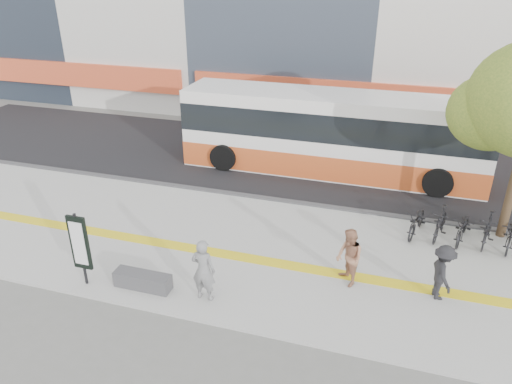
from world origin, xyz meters
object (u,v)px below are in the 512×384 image
(pedestrian_tan, at_px, (349,258))
(signboard, at_px, (80,244))
(seated_woman, at_px, (203,270))
(bus, at_px, (331,136))
(bench, at_px, (143,280))
(pedestrian_dark, at_px, (442,272))

(pedestrian_tan, bearing_deg, signboard, -105.82)
(seated_woman, relative_size, pedestrian_tan, 1.07)
(bus, bearing_deg, seated_woman, -100.18)
(bench, height_order, seated_woman, seated_woman)
(bus, relative_size, seated_woman, 6.93)
(bench, height_order, pedestrian_dark, pedestrian_dark)
(bench, distance_m, signboard, 1.94)
(bus, relative_size, pedestrian_dark, 7.85)
(signboard, xyz_separation_m, seated_woman, (3.40, 0.38, -0.39))
(signboard, height_order, seated_woman, signboard)
(bench, height_order, bus, bus)
(pedestrian_dark, bearing_deg, bus, 12.12)
(bench, distance_m, pedestrian_tan, 5.67)
(bus, xyz_separation_m, seated_woman, (-1.73, -9.63, -0.64))
(bench, xyz_separation_m, seated_woman, (1.80, 0.07, 0.67))
(signboard, bearing_deg, seated_woman, 6.30)
(pedestrian_tan, height_order, pedestrian_dark, pedestrian_tan)
(bench, bearing_deg, signboard, -169.19)
(pedestrian_tan, distance_m, pedestrian_dark, 2.41)
(bus, relative_size, pedestrian_tan, 7.39)
(bench, xyz_separation_m, signboard, (-1.60, -0.31, 1.06))
(signboard, bearing_deg, bench, 10.81)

